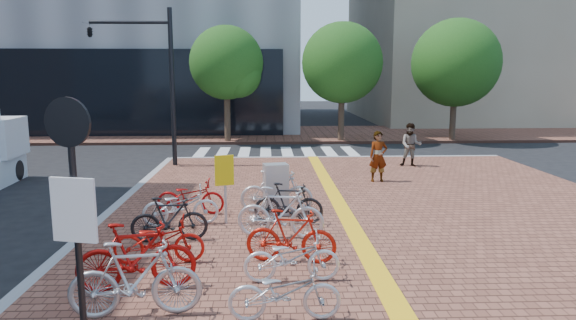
{
  "coord_description": "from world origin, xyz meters",
  "views": [
    {
      "loc": [
        0.05,
        -9.46,
        3.63
      ],
      "look_at": [
        0.63,
        4.37,
        1.3
      ],
      "focal_mm": 32.0,
      "sensor_mm": 36.0,
      "label": 1
    }
  ],
  "objects_px": {
    "bike_4": "(181,206)",
    "bike_8": "(291,236)",
    "pedestrian_a": "(378,156)",
    "bike_0": "(135,279)",
    "bike_11": "(277,192)",
    "bike_1": "(136,256)",
    "bike_9": "(280,213)",
    "yellow_sign": "(225,177)",
    "traffic_light_pole": "(134,58)",
    "utility_box": "(276,189)",
    "bike_2": "(159,240)",
    "bike_7": "(292,257)",
    "pedestrian_b": "(411,145)",
    "bike_3": "(169,219)",
    "bike_6": "(285,292)",
    "bike_10": "(288,203)",
    "bike_5": "(191,197)",
    "notice_sign": "(73,196)"
  },
  "relations": [
    {
      "from": "bike_4",
      "to": "bike_8",
      "type": "bearing_deg",
      "value": -145.0
    },
    {
      "from": "pedestrian_a",
      "to": "bike_4",
      "type": "bearing_deg",
      "value": -145.08
    },
    {
      "from": "bike_0",
      "to": "bike_11",
      "type": "height_order",
      "value": "bike_0"
    },
    {
      "from": "bike_0",
      "to": "bike_1",
      "type": "relative_size",
      "value": 1.0
    },
    {
      "from": "bike_8",
      "to": "bike_9",
      "type": "distance_m",
      "value": 1.44
    },
    {
      "from": "yellow_sign",
      "to": "traffic_light_pole",
      "type": "distance_m",
      "value": 9.41
    },
    {
      "from": "bike_1",
      "to": "bike_11",
      "type": "xyz_separation_m",
      "value": [
        2.36,
        4.58,
        -0.02
      ]
    },
    {
      "from": "utility_box",
      "to": "bike_2",
      "type": "bearing_deg",
      "value": -124.08
    },
    {
      "from": "bike_2",
      "to": "bike_7",
      "type": "xyz_separation_m",
      "value": [
        2.42,
        -0.95,
        -0.01
      ]
    },
    {
      "from": "bike_9",
      "to": "pedestrian_b",
      "type": "xyz_separation_m",
      "value": [
        5.19,
        8.47,
        0.26
      ]
    },
    {
      "from": "bike_2",
      "to": "yellow_sign",
      "type": "height_order",
      "value": "yellow_sign"
    },
    {
      "from": "pedestrian_a",
      "to": "pedestrian_b",
      "type": "bearing_deg",
      "value": 51.04
    },
    {
      "from": "pedestrian_b",
      "to": "bike_8",
      "type": "bearing_deg",
      "value": -98.02
    },
    {
      "from": "bike_7",
      "to": "traffic_light_pole",
      "type": "distance_m",
      "value": 13.16
    },
    {
      "from": "bike_3",
      "to": "bike_6",
      "type": "bearing_deg",
      "value": -154.02
    },
    {
      "from": "bike_7",
      "to": "yellow_sign",
      "type": "xyz_separation_m",
      "value": [
        -1.38,
        3.45,
        0.7
      ]
    },
    {
      "from": "bike_10",
      "to": "utility_box",
      "type": "relative_size",
      "value": 1.27
    },
    {
      "from": "pedestrian_b",
      "to": "bike_10",
      "type": "bearing_deg",
      "value": -105.03
    },
    {
      "from": "bike_2",
      "to": "bike_5",
      "type": "xyz_separation_m",
      "value": [
        0.09,
        3.42,
        0.0
      ]
    },
    {
      "from": "bike_0",
      "to": "notice_sign",
      "type": "relative_size",
      "value": 0.59
    },
    {
      "from": "bike_11",
      "to": "utility_box",
      "type": "distance_m",
      "value": 0.13
    },
    {
      "from": "bike_10",
      "to": "pedestrian_a",
      "type": "distance_m",
      "value": 5.62
    },
    {
      "from": "bike_2",
      "to": "bike_6",
      "type": "distance_m",
      "value": 3.23
    },
    {
      "from": "bike_1",
      "to": "bike_9",
      "type": "bearing_deg",
      "value": -52.32
    },
    {
      "from": "bike_1",
      "to": "pedestrian_a",
      "type": "height_order",
      "value": "pedestrian_a"
    },
    {
      "from": "bike_10",
      "to": "bike_11",
      "type": "height_order",
      "value": "bike_11"
    },
    {
      "from": "bike_5",
      "to": "utility_box",
      "type": "height_order",
      "value": "utility_box"
    },
    {
      "from": "yellow_sign",
      "to": "bike_0",
      "type": "bearing_deg",
      "value": -101.34
    },
    {
      "from": "bike_4",
      "to": "pedestrian_a",
      "type": "distance_m",
      "value": 7.33
    },
    {
      "from": "bike_4",
      "to": "pedestrian_b",
      "type": "bearing_deg",
      "value": -54.56
    },
    {
      "from": "pedestrian_a",
      "to": "yellow_sign",
      "type": "relative_size",
      "value": 1.01
    },
    {
      "from": "bike_8",
      "to": "notice_sign",
      "type": "bearing_deg",
      "value": 147.25
    },
    {
      "from": "bike_3",
      "to": "yellow_sign",
      "type": "bearing_deg",
      "value": -47.68
    },
    {
      "from": "bike_4",
      "to": "notice_sign",
      "type": "relative_size",
      "value": 0.54
    },
    {
      "from": "bike_4",
      "to": "bike_3",
      "type": "bearing_deg",
      "value": 168.63
    },
    {
      "from": "bike_2",
      "to": "bike_8",
      "type": "distance_m",
      "value": 2.45
    },
    {
      "from": "bike_1",
      "to": "yellow_sign",
      "type": "height_order",
      "value": "yellow_sign"
    },
    {
      "from": "bike_3",
      "to": "traffic_light_pole",
      "type": "height_order",
      "value": "traffic_light_pole"
    },
    {
      "from": "bike_0",
      "to": "bike_8",
      "type": "distance_m",
      "value": 3.12
    },
    {
      "from": "pedestrian_a",
      "to": "bike_11",
      "type": "bearing_deg",
      "value": -136.95
    },
    {
      "from": "bike_1",
      "to": "bike_5",
      "type": "height_order",
      "value": "bike_1"
    },
    {
      "from": "pedestrian_a",
      "to": "bike_7",
      "type": "bearing_deg",
      "value": -116.55
    },
    {
      "from": "bike_5",
      "to": "bike_10",
      "type": "xyz_separation_m",
      "value": [
        2.42,
        -0.95,
        0.05
      ]
    },
    {
      "from": "bike_0",
      "to": "bike_9",
      "type": "xyz_separation_m",
      "value": [
        2.18,
        3.5,
        -0.01
      ]
    },
    {
      "from": "bike_2",
      "to": "bike_10",
      "type": "xyz_separation_m",
      "value": [
        2.51,
        2.46,
        0.05
      ]
    },
    {
      "from": "bike_6",
      "to": "bike_1",
      "type": "bearing_deg",
      "value": 63.28
    },
    {
      "from": "yellow_sign",
      "to": "utility_box",
      "type": "bearing_deg",
      "value": 33.55
    },
    {
      "from": "bike_7",
      "to": "notice_sign",
      "type": "distance_m",
      "value": 3.82
    },
    {
      "from": "bike_10",
      "to": "yellow_sign",
      "type": "distance_m",
      "value": 1.61
    },
    {
      "from": "bike_5",
      "to": "pedestrian_b",
      "type": "height_order",
      "value": "pedestrian_b"
    }
  ]
}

